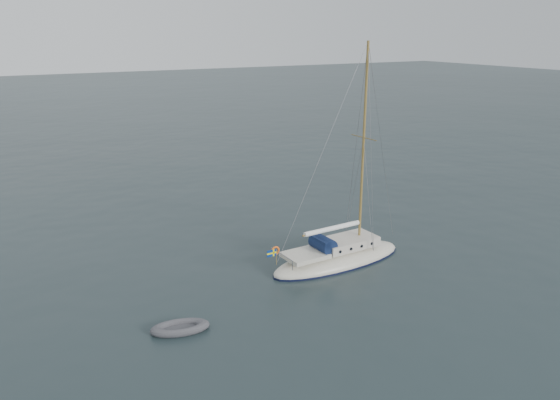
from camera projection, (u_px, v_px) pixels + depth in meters
ground at (310, 282)px, 27.94m from camera, size 300.00×300.00×0.00m
sailboat at (338, 247)px, 29.98m from camera, size 8.69×2.61×12.38m
dinghy at (180, 328)px, 23.34m from camera, size 2.54×1.15×0.36m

